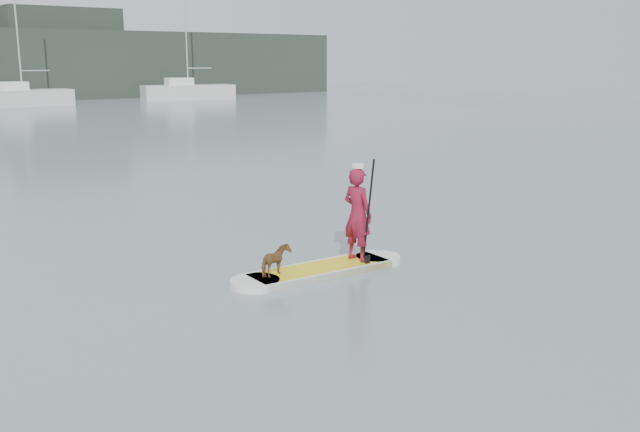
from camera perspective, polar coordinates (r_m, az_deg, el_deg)
ground at (r=13.67m, az=-21.74°, el=-3.50°), size 140.00×140.00×0.00m
paddleboard at (r=12.06m, az=0.00°, el=-4.37°), size 3.30×0.93×0.12m
paddler at (r=12.28m, az=3.02°, el=0.12°), size 0.47×0.64×1.62m
white_cap at (r=12.13m, az=3.07°, el=4.03°), size 0.22×0.22×0.07m
dog at (r=11.53m, az=-3.58°, el=-3.60°), size 0.64×0.46×0.49m
paddle at (r=12.09m, az=3.87°, el=-0.73°), size 0.10×0.30×2.00m
sailboat_e at (r=58.70m, az=-22.73°, el=8.79°), size 7.16×2.59×10.25m
sailboat_f at (r=64.65m, az=-10.55°, el=9.86°), size 8.25×3.75×11.92m
shore_building_east at (r=70.10m, az=-19.80°, el=12.15°), size 10.00×4.00×8.00m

